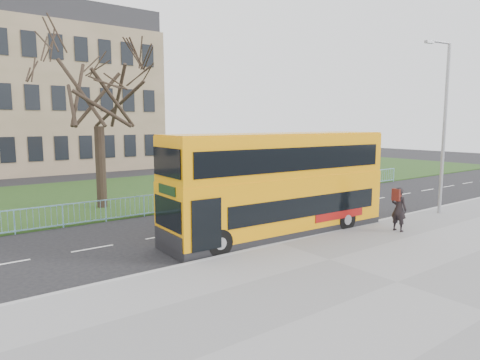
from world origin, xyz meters
name	(u,v)px	position (x,y,z in m)	size (l,w,h in m)	color
ground	(255,237)	(0.00, 0.00, 0.00)	(120.00, 120.00, 0.00)	black
pavement	(397,284)	(0.00, -6.75, 0.06)	(80.00, 10.50, 0.12)	slate
kerb	(279,244)	(0.00, -1.55, 0.07)	(80.00, 0.20, 0.14)	#97979A
grass_verge	(124,192)	(0.00, 14.30, 0.04)	(80.00, 15.40, 0.08)	#1D3C16
guard_railing	(178,202)	(0.00, 6.60, 0.55)	(40.00, 0.12, 1.10)	#7EBBE0
bare_tree	(98,110)	(-3.00, 10.00, 5.47)	(7.55, 7.55, 10.79)	black
yellow_bus	(279,182)	(1.07, -0.32, 2.31)	(10.39, 2.88, 4.31)	orange
pedestrian	(399,209)	(5.39, -3.27, 1.09)	(0.70, 0.46, 1.93)	black
street_lamp	(443,122)	(10.36, -2.38, 4.86)	(1.82, 0.45, 8.64)	gray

